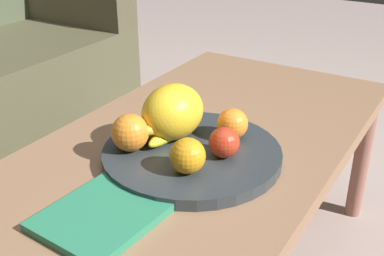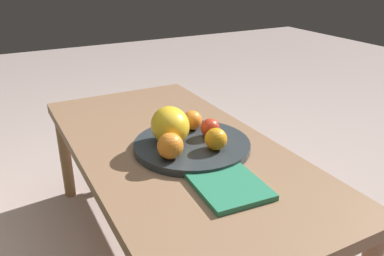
{
  "view_description": "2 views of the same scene",
  "coord_description": "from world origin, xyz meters",
  "px_view_note": "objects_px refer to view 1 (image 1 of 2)",
  "views": [
    {
      "loc": [
        -0.83,
        -0.51,
        0.98
      ],
      "look_at": [
        -0.05,
        -0.04,
        0.53
      ],
      "focal_mm": 45.73,
      "sensor_mm": 36.0,
      "label": 1
    },
    {
      "loc": [
        -1.08,
        0.51,
        1.04
      ],
      "look_at": [
        -0.05,
        -0.04,
        0.53
      ],
      "focal_mm": 36.68,
      "sensor_mm": 36.0,
      "label": 2
    }
  ],
  "objects_px": {
    "orange_left": "(232,124)",
    "orange_right": "(130,133)",
    "fruit_bowl": "(192,154)",
    "magazine": "(110,210)",
    "apple_front": "(224,142)",
    "coffee_table": "(189,163)",
    "orange_front": "(188,156)",
    "melon_large_front": "(173,112)",
    "banana_bunch": "(168,128)"
  },
  "relations": [
    {
      "from": "coffee_table",
      "to": "orange_right",
      "type": "distance_m",
      "value": 0.18
    },
    {
      "from": "fruit_bowl",
      "to": "apple_front",
      "type": "relative_size",
      "value": 5.96
    },
    {
      "from": "orange_left",
      "to": "apple_front",
      "type": "xyz_separation_m",
      "value": [
        -0.08,
        -0.02,
        -0.0
      ]
    },
    {
      "from": "melon_large_front",
      "to": "magazine",
      "type": "relative_size",
      "value": 0.6
    },
    {
      "from": "orange_left",
      "to": "orange_front",
      "type": "bearing_deg",
      "value": 177.14
    },
    {
      "from": "fruit_bowl",
      "to": "melon_large_front",
      "type": "xyz_separation_m",
      "value": [
        0.03,
        0.07,
        0.07
      ]
    },
    {
      "from": "banana_bunch",
      "to": "apple_front",
      "type": "bearing_deg",
      "value": -92.26
    },
    {
      "from": "fruit_bowl",
      "to": "magazine",
      "type": "relative_size",
      "value": 1.54
    },
    {
      "from": "fruit_bowl",
      "to": "orange_left",
      "type": "relative_size",
      "value": 5.57
    },
    {
      "from": "fruit_bowl",
      "to": "orange_right",
      "type": "distance_m",
      "value": 0.14
    },
    {
      "from": "coffee_table",
      "to": "apple_front",
      "type": "bearing_deg",
      "value": -111.06
    },
    {
      "from": "orange_left",
      "to": "apple_front",
      "type": "distance_m",
      "value": 0.09
    },
    {
      "from": "orange_left",
      "to": "magazine",
      "type": "xyz_separation_m",
      "value": [
        -0.34,
        0.07,
        -0.05
      ]
    },
    {
      "from": "coffee_table",
      "to": "orange_left",
      "type": "relative_size",
      "value": 18.39
    },
    {
      "from": "fruit_bowl",
      "to": "coffee_table",
      "type": "bearing_deg",
      "value": 36.66
    },
    {
      "from": "orange_right",
      "to": "coffee_table",
      "type": "bearing_deg",
      "value": -31.69
    },
    {
      "from": "apple_front",
      "to": "magazine",
      "type": "distance_m",
      "value": 0.27
    },
    {
      "from": "melon_large_front",
      "to": "orange_right",
      "type": "xyz_separation_m",
      "value": [
        -0.1,
        0.04,
        -0.02
      ]
    },
    {
      "from": "orange_left",
      "to": "banana_bunch",
      "type": "height_order",
      "value": "orange_left"
    },
    {
      "from": "orange_right",
      "to": "fruit_bowl",
      "type": "bearing_deg",
      "value": -57.98
    },
    {
      "from": "orange_right",
      "to": "banana_bunch",
      "type": "bearing_deg",
      "value": -26.16
    },
    {
      "from": "fruit_bowl",
      "to": "banana_bunch",
      "type": "bearing_deg",
      "value": 79.37
    },
    {
      "from": "orange_left",
      "to": "magazine",
      "type": "bearing_deg",
      "value": 167.65
    },
    {
      "from": "orange_right",
      "to": "banana_bunch",
      "type": "relative_size",
      "value": 0.49
    },
    {
      "from": "coffee_table",
      "to": "melon_large_front",
      "type": "relative_size",
      "value": 8.46
    },
    {
      "from": "apple_front",
      "to": "orange_front",
      "type": "bearing_deg",
      "value": 160.47
    },
    {
      "from": "fruit_bowl",
      "to": "orange_right",
      "type": "height_order",
      "value": "orange_right"
    },
    {
      "from": "coffee_table",
      "to": "orange_front",
      "type": "distance_m",
      "value": 0.19
    },
    {
      "from": "orange_right",
      "to": "apple_front",
      "type": "distance_m",
      "value": 0.2
    },
    {
      "from": "coffee_table",
      "to": "apple_front",
      "type": "height_order",
      "value": "apple_front"
    },
    {
      "from": "melon_large_front",
      "to": "apple_front",
      "type": "xyz_separation_m",
      "value": [
        -0.02,
        -0.14,
        -0.03
      ]
    },
    {
      "from": "orange_left",
      "to": "fruit_bowl",
      "type": "bearing_deg",
      "value": 151.55
    },
    {
      "from": "fruit_bowl",
      "to": "magazine",
      "type": "height_order",
      "value": "fruit_bowl"
    },
    {
      "from": "banana_bunch",
      "to": "orange_front",
      "type": "bearing_deg",
      "value": -131.05
    },
    {
      "from": "apple_front",
      "to": "fruit_bowl",
      "type": "bearing_deg",
      "value": 95.89
    },
    {
      "from": "coffee_table",
      "to": "fruit_bowl",
      "type": "xyz_separation_m",
      "value": [
        -0.05,
        -0.04,
        0.06
      ]
    },
    {
      "from": "banana_bunch",
      "to": "magazine",
      "type": "relative_size",
      "value": 0.65
    },
    {
      "from": "coffee_table",
      "to": "apple_front",
      "type": "xyz_separation_m",
      "value": [
        -0.04,
        -0.11,
        0.1
      ]
    },
    {
      "from": "coffee_table",
      "to": "orange_right",
      "type": "height_order",
      "value": "orange_right"
    },
    {
      "from": "fruit_bowl",
      "to": "apple_front",
      "type": "height_order",
      "value": "apple_front"
    },
    {
      "from": "fruit_bowl",
      "to": "melon_large_front",
      "type": "bearing_deg",
      "value": 67.63
    },
    {
      "from": "banana_bunch",
      "to": "coffee_table",
      "type": "bearing_deg",
      "value": -41.99
    },
    {
      "from": "orange_left",
      "to": "orange_right",
      "type": "height_order",
      "value": "orange_right"
    },
    {
      "from": "coffee_table",
      "to": "banana_bunch",
      "type": "xyz_separation_m",
      "value": [
        -0.04,
        0.03,
        0.1
      ]
    },
    {
      "from": "orange_front",
      "to": "banana_bunch",
      "type": "xyz_separation_m",
      "value": [
        0.1,
        0.11,
        -0.01
      ]
    },
    {
      "from": "orange_right",
      "to": "magazine",
      "type": "relative_size",
      "value": 0.32
    },
    {
      "from": "coffee_table",
      "to": "magazine",
      "type": "bearing_deg",
      "value": -177.48
    },
    {
      "from": "apple_front",
      "to": "melon_large_front",
      "type": "bearing_deg",
      "value": 81.97
    },
    {
      "from": "orange_front",
      "to": "fruit_bowl",
      "type": "bearing_deg",
      "value": 26.0
    },
    {
      "from": "melon_large_front",
      "to": "coffee_table",
      "type": "bearing_deg",
      "value": -51.48
    }
  ]
}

